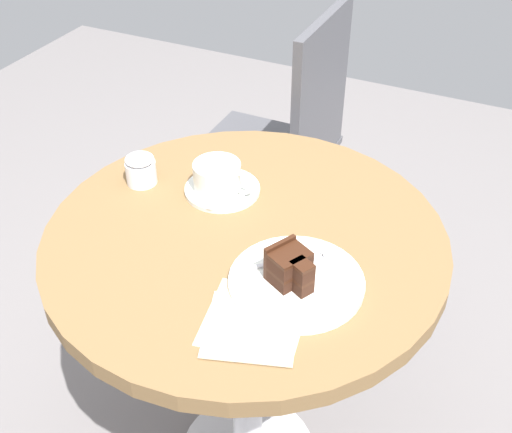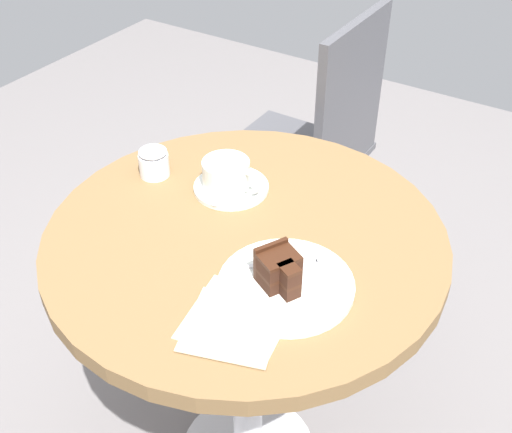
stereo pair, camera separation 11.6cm
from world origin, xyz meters
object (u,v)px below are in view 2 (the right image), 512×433
Objects in this scene: cake_slice at (279,270)px; sugar_pot at (154,161)px; coffee_cup at (227,174)px; napkin at (235,322)px; saucer at (231,187)px; teaspoon at (229,200)px; fork at (305,263)px; cafe_chair at (317,141)px; cake_plate at (286,285)px.

sugar_pot is at bearing 158.70° from cake_slice.
coffee_cup is 0.65× the size of napkin.
teaspoon reaches higher than saucer.
cake_slice is 0.07m from fork.
cake_slice reaches higher than saucer.
fork is at bearing 101.27° from teaspoon.
cake_slice is 0.83m from cafe_chair.
coffee_cup is (-0.00, -0.01, 0.03)m from saucer.
napkin is 0.22× the size of cafe_chair.
fork is at bearing 25.58° from cafe_chair.
sugar_pot is (-0.19, 0.00, 0.02)m from teaspoon.
napkin is (-0.03, -0.17, -0.01)m from fork.
cafe_chair reaches higher than saucer.
cafe_chair reaches higher than cake_plate.
cafe_chair is (-0.32, 0.67, -0.20)m from fork.
napkin is 0.91m from cafe_chair.
coffee_cup is at bearing 126.36° from napkin.
napkin is at bearing -138.89° from fork.
cafe_chair is (-0.32, 0.73, -0.19)m from cake_plate.
fork is at bearing 78.79° from cake_slice.
cafe_chair is (-0.31, 0.73, -0.23)m from cake_slice.
saucer is 0.66× the size of cake_plate.
cake_plate is 1.73× the size of fork.
coffee_cup is at bearing 114.85° from fork.
cake_slice is at bearing 22.75° from cafe_chair.
napkin is at bearing -54.84° from saucer.
cafe_chair reaches higher than coffee_cup.
coffee_cup is 1.43× the size of cake_slice.
cake_slice is 0.46× the size of napkin.
coffee_cup is 0.16m from sugar_pot.
cake_slice reaches higher than cake_plate.
sugar_pot reaches higher than cake_plate.
cake_plate is 0.43m from sugar_pot.
cake_slice is at bearing 86.42° from teaspoon.
cafe_chair reaches higher than teaspoon.
teaspoon is at bearing 126.01° from napkin.
coffee_cup is 1.97× the size of sugar_pot.
cake_slice is at bearing -140.85° from cake_plate.
coffee_cup is 0.14× the size of cafe_chair.
coffee_cup reaches higher than saucer.
saucer is 0.77× the size of napkin.
cake_plate reaches higher than napkin.
cake_plate is at bearing -38.18° from saucer.
coffee_cup is 0.36m from napkin.
cake_plate is at bearing 39.15° from cake_slice.
coffee_cup reaches higher than fork.
teaspoon is 0.10× the size of cafe_chair.
cake_plate is 3.53× the size of sugar_pot.
sugar_pot is (-0.39, 0.15, -0.01)m from cake_slice.
coffee_cup is 0.30m from cake_slice.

